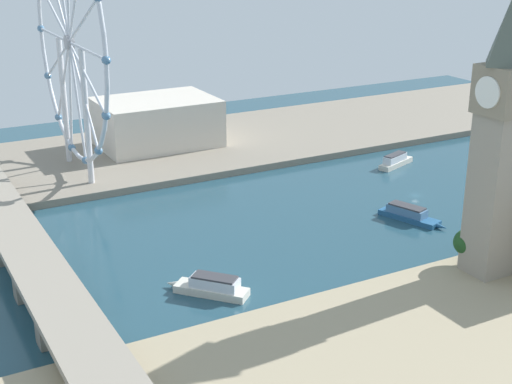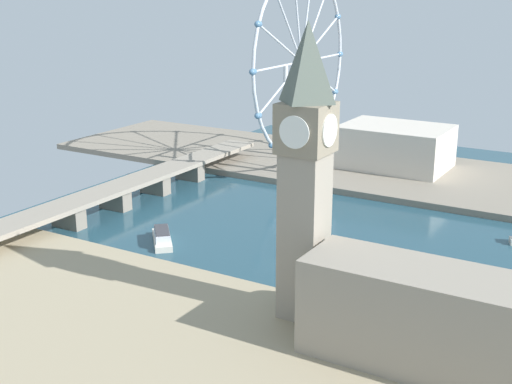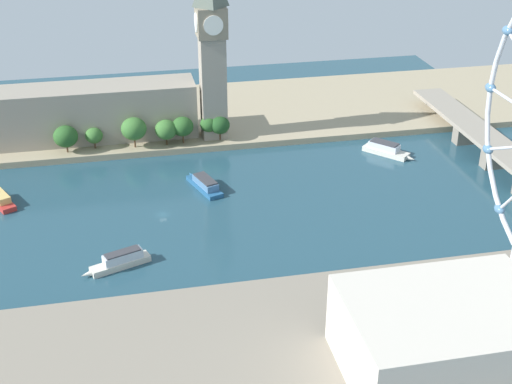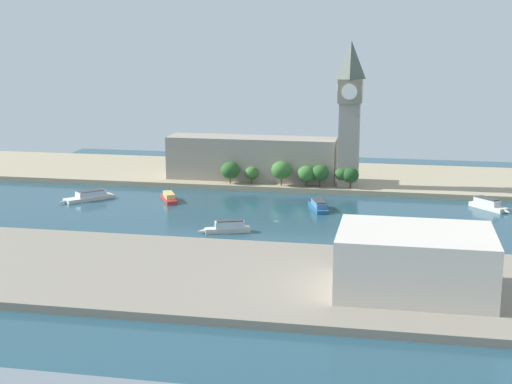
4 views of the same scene
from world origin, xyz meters
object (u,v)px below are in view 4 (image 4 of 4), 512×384
(clock_tower, at_px, (350,112))
(tour_boat_2, at_px, (318,205))
(tour_boat_1, at_px, (227,227))
(tour_boat_3, at_px, (89,196))
(tour_boat_4, at_px, (488,205))
(tour_boat_0, at_px, (169,197))
(riverside_hall, at_px, (415,261))
(parliament_block, at_px, (252,158))

(clock_tower, relative_size, tour_boat_2, 3.13)
(tour_boat_1, xyz_separation_m, tour_boat_3, (-51.43, -90.79, -0.28))
(clock_tower, distance_m, tour_boat_1, 121.69)
(clock_tower, xyz_separation_m, tour_boat_3, (51.08, -139.34, -44.34))
(clock_tower, relative_size, tour_boat_4, 3.82)
(tour_boat_0, bearing_deg, clock_tower, -91.94)
(clock_tower, bearing_deg, riverside_hall, 11.55)
(tour_boat_0, height_order, tour_boat_2, tour_boat_2)
(tour_boat_1, relative_size, tour_boat_2, 0.91)
(clock_tower, height_order, tour_boat_1, clock_tower)
(tour_boat_0, relative_size, tour_boat_1, 1.05)
(tour_boat_2, bearing_deg, parliament_block, 20.26)
(clock_tower, xyz_separation_m, tour_boat_1, (102.52, -48.55, -44.06))
(riverside_hall, relative_size, tour_boat_4, 2.46)
(tour_boat_0, bearing_deg, tour_boat_2, -120.23)
(tour_boat_1, bearing_deg, riverside_hall, 118.72)
(clock_tower, bearing_deg, tour_boat_2, -13.37)
(tour_boat_0, bearing_deg, parliament_block, -60.78)
(riverside_hall, relative_size, tour_boat_3, 2.00)
(clock_tower, xyz_separation_m, riverside_hall, (176.21, 36.01, -32.50))
(tour_boat_0, xyz_separation_m, tour_boat_2, (4.77, 83.62, 0.27))
(tour_boat_4, bearing_deg, tour_boat_2, -120.20)
(tour_boat_0, distance_m, tour_boat_4, 172.07)
(clock_tower, relative_size, tour_boat_3, 3.11)
(parliament_block, bearing_deg, tour_boat_0, -33.81)
(parliament_block, height_order, tour_boat_0, parliament_block)
(tour_boat_0, height_order, tour_boat_3, tour_boat_3)
(clock_tower, height_order, tour_boat_2, clock_tower)
(parliament_block, distance_m, tour_boat_0, 66.38)
(riverside_hall, xyz_separation_m, tour_boat_4, (-144.96, 40.22, -11.50))
(parliament_block, height_order, tour_boat_3, parliament_block)
(tour_boat_0, relative_size, tour_boat_2, 0.95)
(tour_boat_2, bearing_deg, riverside_hall, -178.13)
(tour_boat_0, xyz_separation_m, tour_boat_3, (6.57, -44.01, 0.20))
(tour_boat_3, bearing_deg, tour_boat_4, 137.17)
(tour_boat_2, relative_size, tour_boat_3, 0.99)
(parliament_block, xyz_separation_m, tour_boat_2, (58.69, 47.51, -13.70))
(clock_tower, bearing_deg, tour_boat_3, -69.87)
(parliament_block, height_order, tour_boat_1, parliament_block)
(riverside_hall, bearing_deg, tour_boat_4, 164.49)
(riverside_hall, distance_m, tour_boat_4, 150.87)
(clock_tower, xyz_separation_m, tour_boat_2, (49.28, -11.71, -44.27))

